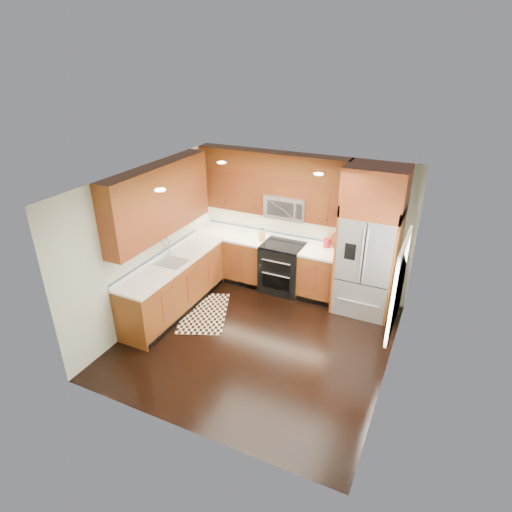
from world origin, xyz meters
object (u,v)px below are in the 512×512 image
at_px(utensil_crock, 327,241).
at_px(knife_block, 262,235).
at_px(rug, 204,313).
at_px(refrigerator, 369,242).
at_px(range, 282,267).

bearing_deg(utensil_crock, knife_block, -169.43).
bearing_deg(utensil_crock, rug, -136.01).
bearing_deg(refrigerator, utensil_crock, 159.98).
xyz_separation_m(range, refrigerator, (1.55, -0.04, 0.83)).
height_order(range, refrigerator, refrigerator).
bearing_deg(refrigerator, range, 178.60).
xyz_separation_m(knife_block, utensil_crock, (1.19, 0.22, 0.02)).
relative_size(range, rug, 0.73).
bearing_deg(utensil_crock, range, -161.47).
bearing_deg(refrigerator, knife_block, 178.05).
relative_size(refrigerator, utensil_crock, 7.39).
relative_size(range, refrigerator, 0.36).
relative_size(rug, utensil_crock, 3.67).
bearing_deg(utensil_crock, refrigerator, -20.02).
bearing_deg(rug, knife_block, 48.14).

